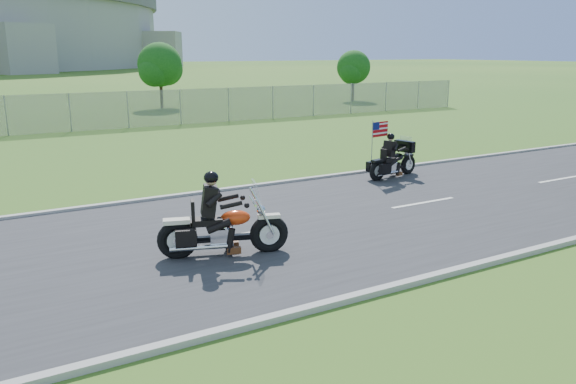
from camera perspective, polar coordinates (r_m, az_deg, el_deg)
ground at (r=13.60m, az=1.14°, el=-3.46°), size 420.00×420.00×0.00m
road at (r=13.60m, az=1.14°, el=-3.38°), size 120.00×8.00×0.04m
curb_north at (r=17.06m, az=-5.84°, el=0.29°), size 120.00×0.18×0.12m
curb_south at (r=10.53m, az=12.64°, el=-8.91°), size 120.00×0.18×0.12m
fence at (r=31.33m, az=-26.72°, el=6.94°), size 60.00×0.03×2.00m
tree_fence_near at (r=43.10m, az=-12.84°, el=12.28°), size 3.52×3.28×4.75m
tree_fence_far at (r=48.57m, az=6.69°, el=12.31°), size 3.08×2.87×4.20m
motorcycle_lead at (r=11.54m, az=-6.76°, el=-3.84°), size 2.63×1.19×1.81m
motorcycle_follow at (r=18.91m, az=10.63°, el=2.95°), size 2.25×0.90×1.89m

